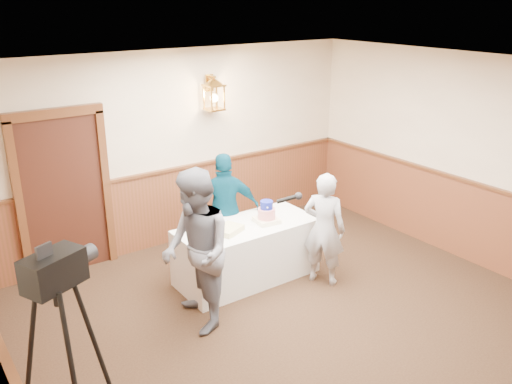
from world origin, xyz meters
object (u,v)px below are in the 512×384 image
assistant_p (226,210)px  tv_camera_rig (68,369)px  display_table (247,252)px  sheet_cake_yellow (229,230)px  tiered_cake (267,214)px  sheet_cake_green (202,232)px  interviewer (196,252)px  baker (324,229)px

assistant_p → tv_camera_rig: 3.44m
display_table → sheet_cake_yellow: bearing=-169.5°
tiered_cake → tv_camera_rig: size_ratio=0.18×
sheet_cake_green → interviewer: interviewer is taller
display_table → interviewer: 1.31m
baker → tv_camera_rig: bearing=73.3°
tiered_cake → baker: 0.75m
tiered_cake → assistant_p: (-0.24, 0.60, -0.08)m
sheet_cake_green → assistant_p: bearing=35.3°
display_table → tiered_cake: tiered_cake is taller
sheet_cake_yellow → tiered_cake: bearing=-2.0°
display_table → sheet_cake_yellow: sheet_cake_yellow is taller
interviewer → baker: size_ratio=1.24×
baker → display_table: bearing=17.8°
tiered_cake → sheet_cake_green: tiered_cake is taller
interviewer → baker: interviewer is taller
interviewer → display_table: bearing=132.3°
baker → tv_camera_rig: (-3.46, -0.93, 0.06)m
assistant_p → baker: bearing=146.0°
baker → tv_camera_rig: 3.59m
baker → tv_camera_rig: tv_camera_rig is taller
tiered_cake → display_table: bearing=163.0°
display_table → sheet_cake_green: bearing=172.3°
baker → sheet_cake_yellow: bearing=29.6°
interviewer → assistant_p: (1.06, 1.10, -0.13)m
sheet_cake_yellow → assistant_p: size_ratio=0.21×
assistant_p → tv_camera_rig: bearing=61.1°
sheet_cake_yellow → sheet_cake_green: sheet_cake_yellow is taller
sheet_cake_yellow → sheet_cake_green: 0.33m
display_table → assistant_p: (0.01, 0.52, 0.40)m
tv_camera_rig → assistant_p: bearing=13.3°
display_table → tiered_cake: size_ratio=5.77×
tiered_cake → sheet_cake_yellow: bearing=178.0°
sheet_cake_green → tv_camera_rig: tv_camera_rig is taller
display_table → sheet_cake_yellow: 0.52m
tiered_cake → assistant_p: assistant_p is taller
interviewer → tv_camera_rig: bearing=-46.1°
interviewer → tv_camera_rig: 1.95m
tiered_cake → sheet_cake_green: size_ratio=1.12×
tiered_cake → baker: baker is taller
sheet_cake_green → interviewer: (-0.44, -0.66, 0.12)m
sheet_cake_yellow → baker: (1.05, -0.57, -0.05)m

